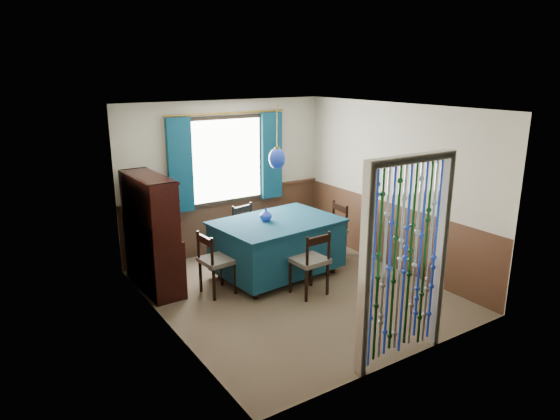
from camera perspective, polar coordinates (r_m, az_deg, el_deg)
floor at (r=6.99m, az=1.70°, el=-9.29°), size 4.00×4.00×0.00m
ceiling at (r=6.34m, az=1.88°, el=11.62°), size 4.00×4.00×0.00m
wall_back at (r=8.23m, az=-6.20°, el=3.70°), size 3.60×0.00×3.60m
wall_front at (r=5.12m, az=14.70°, el=-4.28°), size 3.60×0.00×3.60m
wall_left at (r=5.76m, az=-13.10°, el=-1.92°), size 0.00×4.00×4.00m
wall_right at (r=7.70m, az=12.87°, el=2.55°), size 0.00×4.00×4.00m
wainscot_back at (r=8.40m, az=-6.00°, el=-1.32°), size 3.60×0.00×3.60m
wainscot_front at (r=5.43m, az=14.02°, el=-11.70°), size 3.60×0.00×3.60m
wainscot_left at (r=6.03m, az=-12.52°, el=-8.70°), size 0.00×4.00×4.00m
wainscot_right at (r=7.89m, az=12.46°, el=-2.78°), size 0.00×4.00×4.00m
window at (r=8.13m, az=-6.10°, el=5.71°), size 1.32×0.12×1.42m
doorway at (r=5.23m, az=14.06°, el=-6.16°), size 1.16×0.12×2.18m
dining_table at (r=7.33m, az=-0.32°, el=-3.94°), size 1.87×1.37×0.85m
chair_near at (r=6.73m, az=3.51°, el=-5.87°), size 0.47×0.45×0.91m
chair_far at (r=7.93m, az=-3.59°, el=-2.50°), size 0.52×0.50×0.90m
chair_left at (r=6.81m, az=-7.40°, el=-5.82°), size 0.45×0.47×0.88m
chair_right at (r=8.01m, az=5.88°, el=-2.28°), size 0.48×0.50×0.92m
sideboard at (r=7.13m, az=-14.38°, el=-4.37°), size 0.46×1.24×1.60m
pendant_lamp at (r=7.01m, az=-0.33°, el=5.93°), size 0.24×0.24×0.89m
vase_table at (r=7.19m, az=-1.64°, el=-0.58°), size 0.19×0.19×0.17m
bowl_shelf at (r=6.71m, az=-13.41°, el=-0.52°), size 0.28×0.28×0.06m
vase_sideboard at (r=7.25m, az=-14.71°, el=-1.33°), size 0.22×0.22×0.18m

